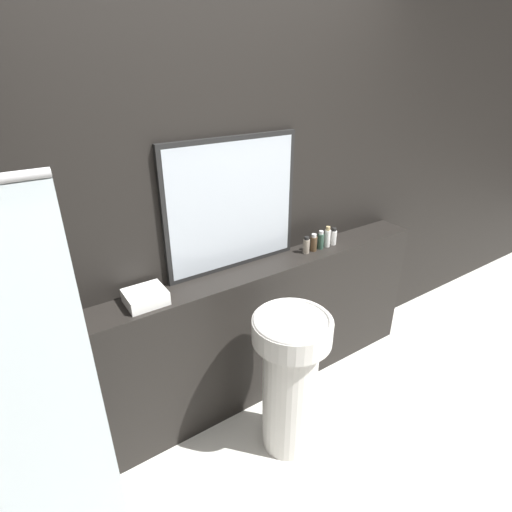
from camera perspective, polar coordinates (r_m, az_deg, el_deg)
The scene contains 10 objects.
wall_back at distance 2.26m, azimuth -5.92°, elevation 5.51°, with size 8.00×0.06×2.50m.
vanity_counter at distance 2.53m, azimuth -3.45°, elevation -12.29°, with size 2.88×0.24×0.94m.
pedestal_sink at distance 2.28m, azimuth 4.87°, elevation -16.76°, with size 0.42×0.42×0.88m.
mirror at distance 2.24m, azimuth -3.36°, elevation 7.16°, with size 0.83×0.03×0.75m.
towel_stack at distance 2.09m, azimuth -15.51°, elevation -5.65°, with size 0.20×0.17×0.07m.
shampoo_bottle at distance 2.54m, azimuth 7.20°, elevation 1.51°, with size 0.04×0.04×0.11m.
conditioner_bottle at distance 2.58m, azimuth 8.22°, elevation 1.85°, with size 0.04×0.04×0.12m.
lotion_bottle at distance 2.62m, azimuth 9.22°, elevation 2.22°, with size 0.04×0.04×0.12m.
body_wash_bottle at distance 2.65m, azimuth 10.16°, elevation 2.65°, with size 0.04×0.04×0.14m.
hand_soap_bottle at distance 2.69m, azimuth 11.02°, elevation 2.71°, with size 0.04×0.04×0.12m.
Camera 1 is at (-0.98, -0.51, 2.04)m, focal length 28.00 mm.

